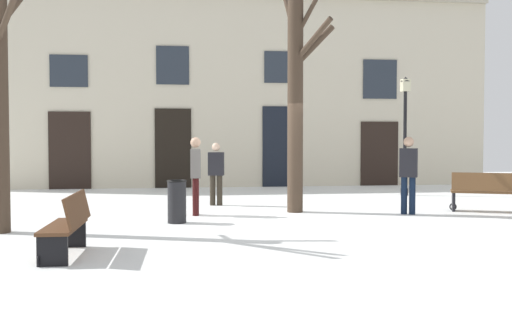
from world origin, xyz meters
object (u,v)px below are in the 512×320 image
at_px(streetlamp, 405,123).
at_px(bench_far_corner, 491,191).
at_px(litter_bin, 177,201).
at_px(person_strolling, 216,171).
at_px(person_crossing_plaza, 408,171).
at_px(tree_left_of_center, 297,96).
at_px(bench_back_to_back_right, 67,225).
at_px(person_by_shop_door, 196,172).

bearing_deg(streetlamp, bench_far_corner, -83.56).
xyz_separation_m(litter_bin, bench_far_corner, (7.17, 0.72, 0.04)).
xyz_separation_m(bench_far_corner, person_strolling, (-6.16, 2.26, 0.39)).
height_order(litter_bin, person_crossing_plaza, person_crossing_plaza).
xyz_separation_m(tree_left_of_center, streetlamp, (3.96, 3.43, -0.53)).
xyz_separation_m(litter_bin, person_crossing_plaza, (5.16, 0.65, 0.53)).
height_order(bench_back_to_back_right, bench_far_corner, bench_back_to_back_right).
bearing_deg(person_crossing_plaza, litter_bin, -144.04).
bearing_deg(bench_back_to_back_right, person_by_shop_door, 156.27).
distance_m(person_strolling, person_by_shop_door, 1.94).
distance_m(tree_left_of_center, person_by_shop_door, 2.90).
bearing_deg(person_strolling, streetlamp, 32.55).
height_order(bench_back_to_back_right, person_crossing_plaza, person_crossing_plaza).
bearing_deg(litter_bin, person_by_shop_door, 69.49).
xyz_separation_m(litter_bin, bench_back_to_back_right, (-1.63, -3.18, 0.02)).
bearing_deg(person_crossing_plaza, person_strolling, 179.39).
relative_size(streetlamp, bench_back_to_back_right, 2.15).
bearing_deg(streetlamp, person_by_shop_door, -149.71).
bearing_deg(tree_left_of_center, person_strolling, 137.30).
xyz_separation_m(tree_left_of_center, person_strolling, (-1.74, 1.61, -1.81)).
distance_m(streetlamp, person_crossing_plaza, 4.59).
distance_m(litter_bin, bench_back_to_back_right, 3.58).
distance_m(bench_far_corner, person_crossing_plaza, 2.07).
height_order(tree_left_of_center, person_crossing_plaza, tree_left_of_center).
bearing_deg(bench_far_corner, tree_left_of_center, 13.82).
bearing_deg(person_by_shop_door, streetlamp, 123.83).
bearing_deg(litter_bin, person_crossing_plaza, 7.21).
relative_size(bench_far_corner, person_crossing_plaza, 1.03).
bearing_deg(person_by_shop_door, person_crossing_plaza, 87.66).
distance_m(tree_left_of_center, bench_back_to_back_right, 6.70).
bearing_deg(litter_bin, bench_back_to_back_right, -117.17).
bearing_deg(bench_back_to_back_right, person_crossing_plaza, 121.20).
bearing_deg(tree_left_of_center, bench_back_to_back_right, -133.88).
height_order(streetlamp, person_strolling, streetlamp).
bearing_deg(tree_left_of_center, streetlamp, 40.92).
bearing_deg(person_strolling, person_crossing_plaza, -14.57).
xyz_separation_m(litter_bin, person_strolling, (1.01, 2.98, 0.43)).
xyz_separation_m(bench_back_to_back_right, bench_far_corner, (8.80, 3.91, 0.02)).
height_order(person_strolling, person_by_shop_door, person_by_shop_door).
bearing_deg(person_crossing_plaza, person_by_shop_door, -157.13).
height_order(person_strolling, person_crossing_plaza, person_crossing_plaza).
bearing_deg(person_by_shop_door, litter_bin, -16.97).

